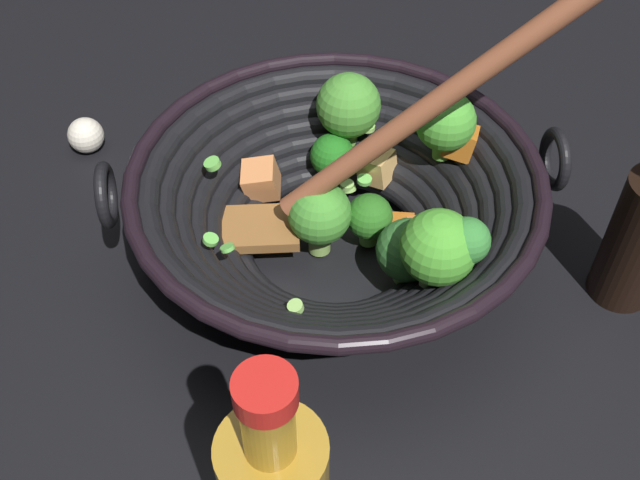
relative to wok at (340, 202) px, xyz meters
name	(u,v)px	position (x,y,z in m)	size (l,w,h in m)	color
ground_plane	(334,255)	(0.00, 0.00, -0.07)	(4.00, 4.00, 0.00)	black
wok	(340,202)	(0.00, 0.00, 0.00)	(0.35, 0.35, 0.27)	black
garlic_bulb	(86,135)	(-0.29, -0.02, -0.05)	(0.04, 0.04, 0.04)	silver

